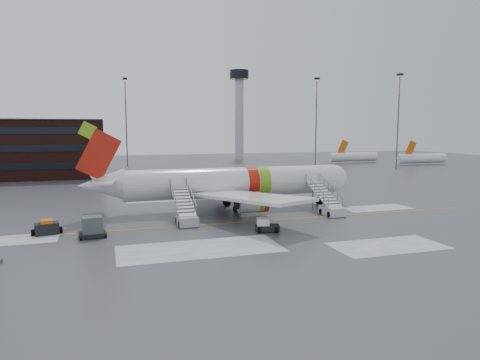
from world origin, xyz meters
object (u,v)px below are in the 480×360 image
object	(u,v)px
baggage_tractor	(47,228)
airstair_aft	(185,214)
airliner	(228,183)
airstair_fwd	(329,205)
uld_container	(92,228)
pushback_tug	(266,226)

from	to	relation	value
baggage_tractor	airstair_aft	bearing A→B (deg)	3.48
airliner	baggage_tractor	world-z (taller)	airliner
airliner	baggage_tractor	xyz separation A→B (m)	(-20.49, -7.37, -2.80)
airliner	airstair_fwd	xyz separation A→B (m)	(10.80, -6.54, -2.35)
airliner	airstair_aft	bearing A→B (deg)	-135.71
airliner	airstair_fwd	distance (m)	12.84
airstair_aft	baggage_tractor	size ratio (longest dim) A/B	2.63
baggage_tractor	uld_container	bearing A→B (deg)	-30.01
airstair_aft	pushback_tug	xyz separation A→B (m)	(7.04, -6.10, -0.46)
airstair_aft	baggage_tractor	xyz separation A→B (m)	(-13.79, -0.84, -0.45)
uld_container	pushback_tug	bearing A→B (deg)	-9.56
baggage_tractor	pushback_tug	bearing A→B (deg)	-14.19
airliner	pushback_tug	xyz separation A→B (m)	(0.34, -12.64, -2.82)
airstair_fwd	baggage_tractor	world-z (taller)	airstair_fwd
airstair_aft	pushback_tug	world-z (taller)	airstair_aft
airliner	baggage_tractor	bearing A→B (deg)	-160.21
pushback_tug	uld_container	size ratio (longest dim) A/B	1.00
airstair_fwd	uld_container	world-z (taller)	airstair_fwd
airstair_aft	airliner	bearing A→B (deg)	44.29
airstair_aft	uld_container	size ratio (longest dim) A/B	2.93
airliner	uld_container	distance (m)	19.12
airstair_aft	uld_container	bearing A→B (deg)	-160.74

